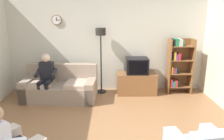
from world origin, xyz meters
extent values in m
plane|color=#8C603D|center=(0.00, 0.00, 0.00)|extent=(12.00, 12.00, 0.00)
cube|color=beige|center=(0.00, 2.66, 1.35)|extent=(6.20, 0.12, 2.70)
cylinder|color=brown|center=(-1.40, 2.58, 2.05)|extent=(0.28, 0.03, 0.28)
cylinder|color=white|center=(-1.40, 2.56, 2.05)|extent=(0.24, 0.01, 0.24)
cube|color=black|center=(-1.40, 2.56, 2.08)|extent=(0.02, 0.01, 0.09)
cube|color=black|center=(-1.36, 2.56, 2.05)|extent=(0.11, 0.01, 0.01)
cube|color=gray|center=(-1.25, 1.79, 0.21)|extent=(1.95, 0.96, 0.42)
cube|color=gray|center=(-1.23, 2.15, 0.66)|extent=(1.91, 0.32, 0.48)
cube|color=gray|center=(-0.41, 1.74, 0.28)|extent=(0.27, 0.85, 0.56)
cube|color=gray|center=(-2.09, 1.85, 0.28)|extent=(0.27, 0.85, 0.56)
cube|color=tan|center=(-0.76, 1.71, 0.47)|extent=(0.64, 0.72, 0.10)
cube|color=tan|center=(-1.75, 1.78, 0.47)|extent=(0.64, 0.72, 0.10)
cube|color=brown|center=(0.83, 2.25, 0.30)|extent=(1.10, 0.56, 0.60)
cube|color=black|center=(0.83, 2.51, 0.33)|extent=(1.10, 0.04, 0.03)
cube|color=black|center=(0.83, 2.23, 0.82)|extent=(0.60, 0.48, 0.44)
cube|color=black|center=(0.83, 1.98, 0.82)|extent=(0.50, 0.01, 0.36)
cube|color=brown|center=(1.74, 2.30, 0.78)|extent=(0.04, 0.36, 1.55)
cube|color=brown|center=(2.38, 2.30, 0.78)|extent=(0.04, 0.36, 1.55)
cube|color=brown|center=(2.06, 2.47, 0.78)|extent=(0.64, 0.02, 1.55)
cube|color=brown|center=(2.06, 2.30, 0.19)|extent=(0.60, 0.34, 0.02)
cube|color=red|center=(1.81, 2.28, 0.31)|extent=(0.05, 0.28, 0.22)
cube|color=#2D59A5|center=(1.86, 2.28, 0.29)|extent=(0.03, 0.28, 0.16)
cube|color=#267F4C|center=(1.90, 2.28, 0.29)|extent=(0.04, 0.28, 0.17)
cube|color=red|center=(1.96, 2.28, 0.30)|extent=(0.06, 0.28, 0.18)
cube|color=black|center=(2.03, 2.28, 0.29)|extent=(0.05, 0.28, 0.17)
cube|color=brown|center=(2.06, 2.30, 0.58)|extent=(0.60, 0.34, 0.02)
cube|color=gold|center=(1.81, 2.28, 0.70)|extent=(0.04, 0.28, 0.20)
cube|color=red|center=(1.86, 2.28, 0.68)|extent=(0.05, 0.28, 0.18)
cube|color=#2D59A5|center=(1.91, 2.28, 0.67)|extent=(0.03, 0.28, 0.16)
cube|color=brown|center=(2.06, 2.30, 0.97)|extent=(0.60, 0.34, 0.02)
cube|color=black|center=(1.81, 2.28, 1.09)|extent=(0.04, 0.28, 0.22)
cube|color=gold|center=(1.86, 2.28, 1.09)|extent=(0.06, 0.28, 0.22)
cube|color=#72338C|center=(1.92, 2.28, 1.06)|extent=(0.06, 0.28, 0.16)
cube|color=red|center=(1.99, 2.28, 1.07)|extent=(0.05, 0.28, 0.19)
cube|color=brown|center=(2.06, 2.30, 1.36)|extent=(0.60, 0.34, 0.02)
cube|color=black|center=(1.81, 2.28, 1.46)|extent=(0.05, 0.28, 0.18)
cube|color=#267F4C|center=(1.86, 2.28, 1.47)|extent=(0.04, 0.28, 0.20)
cube|color=#267F4C|center=(1.91, 2.28, 1.47)|extent=(0.05, 0.28, 0.20)
cube|color=silver|center=(1.96, 2.28, 1.47)|extent=(0.04, 0.28, 0.20)
cube|color=silver|center=(2.01, 2.28, 1.46)|extent=(0.04, 0.28, 0.18)
cube|color=#267F4C|center=(2.06, 2.28, 1.44)|extent=(0.03, 0.28, 0.15)
cylinder|color=black|center=(-0.17, 2.35, 0.01)|extent=(0.28, 0.28, 0.03)
cylinder|color=black|center=(-0.17, 2.35, 0.85)|extent=(0.04, 0.04, 1.70)
cylinder|color=black|center=(-0.17, 2.35, 1.75)|extent=(0.28, 0.28, 0.20)
cube|color=black|center=(-1.57, 1.84, 0.78)|extent=(0.35, 0.22, 0.48)
sphere|color=beige|center=(-1.57, 1.83, 1.13)|extent=(0.22, 0.22, 0.22)
cylinder|color=black|center=(-1.49, 1.65, 0.54)|extent=(0.15, 0.39, 0.13)
cylinder|color=black|center=(-1.67, 1.66, 0.54)|extent=(0.15, 0.39, 0.13)
cylinder|color=black|center=(-1.50, 1.46, 0.26)|extent=(0.12, 0.12, 0.52)
cylinder|color=black|center=(-1.68, 1.47, 0.26)|extent=(0.12, 0.12, 0.52)
cylinder|color=black|center=(-1.36, 1.73, 0.76)|extent=(0.11, 0.34, 0.20)
cylinder|color=black|center=(-1.78, 1.76, 0.76)|extent=(0.11, 0.34, 0.20)
camera|label=1|loc=(0.08, -3.53, 2.26)|focal=34.24mm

